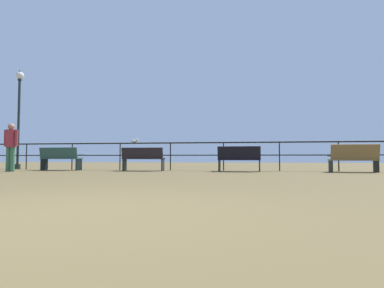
# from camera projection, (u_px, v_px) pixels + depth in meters

# --- Properties ---
(ground_plane) EXTENTS (60.00, 60.00, 0.00)m
(ground_plane) POSITION_uv_depth(u_px,v_px,m) (56.00, 215.00, 2.60)
(ground_plane) COLOR brown
(pier_railing) EXTENTS (19.19, 0.05, 1.12)m
(pier_railing) POSITION_uv_depth(u_px,v_px,m) (197.00, 150.00, 11.90)
(pier_railing) COLOR black
(pier_railing) RESTS_ON ground_plane
(bench_far_left) EXTENTS (1.60, 0.65, 0.91)m
(bench_far_left) POSITION_uv_depth(u_px,v_px,m) (60.00, 157.00, 11.93)
(bench_far_left) COLOR #294941
(bench_far_left) RESTS_ON ground_plane
(bench_near_left) EXTENTS (1.60, 0.62, 0.89)m
(bench_near_left) POSITION_uv_depth(u_px,v_px,m) (143.00, 157.00, 11.43)
(bench_near_left) COLOR black
(bench_near_left) RESTS_ON ground_plane
(bench_near_right) EXTENTS (1.56, 0.72, 0.92)m
(bench_near_right) POSITION_uv_depth(u_px,v_px,m) (239.00, 158.00, 10.90)
(bench_near_right) COLOR black
(bench_near_right) RESTS_ON ground_plane
(bench_far_right) EXTENTS (1.56, 0.60, 0.96)m
(bench_far_right) POSITION_uv_depth(u_px,v_px,m) (354.00, 157.00, 10.32)
(bench_far_right) COLOR brown
(bench_far_right) RESTS_ON ground_plane
(lamppost_left) EXTENTS (0.34, 0.34, 4.48)m
(lamppost_left) POSITION_uv_depth(u_px,v_px,m) (19.00, 107.00, 13.39)
(lamppost_left) COLOR black
(lamppost_left) RESTS_ON ground_plane
(person_by_bench) EXTENTS (0.56, 0.34, 1.75)m
(person_by_bench) POSITION_uv_depth(u_px,v_px,m) (11.00, 144.00, 10.88)
(person_by_bench) COLOR #376646
(person_by_bench) RESTS_ON ground_plane
(seagull_on_rail) EXTENTS (0.34, 0.23, 0.17)m
(seagull_on_rail) POSITION_uv_depth(u_px,v_px,m) (135.00, 141.00, 12.30)
(seagull_on_rail) COLOR silver
(seagull_on_rail) RESTS_ON pier_railing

